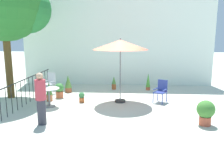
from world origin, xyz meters
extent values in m
plane|color=beige|center=(0.00, 0.00, 0.00)|extent=(60.00, 60.00, 0.00)
cube|color=white|center=(0.00, 3.86, 2.49)|extent=(10.17, 0.30, 4.99)
cube|color=black|center=(-3.34, 0.00, 1.00)|extent=(0.03, 4.88, 0.03)
cylinder|color=black|center=(-3.34, -2.25, 0.50)|extent=(0.02, 0.02, 1.00)
cylinder|color=black|center=(-3.34, -1.88, 0.50)|extent=(0.02, 0.02, 1.00)
cylinder|color=black|center=(-3.34, -1.50, 0.50)|extent=(0.02, 0.02, 1.00)
cylinder|color=black|center=(-3.34, -1.13, 0.50)|extent=(0.02, 0.02, 1.00)
cylinder|color=black|center=(-3.34, -0.75, 0.50)|extent=(0.02, 0.02, 1.00)
cylinder|color=black|center=(-3.34, -0.38, 0.50)|extent=(0.02, 0.02, 1.00)
cylinder|color=black|center=(-3.34, 0.00, 0.50)|extent=(0.02, 0.02, 1.00)
cylinder|color=black|center=(-3.34, 0.38, 0.50)|extent=(0.02, 0.02, 1.00)
cylinder|color=black|center=(-3.34, 0.75, 0.50)|extent=(0.02, 0.02, 1.00)
cylinder|color=black|center=(-3.34, 1.13, 0.50)|extent=(0.02, 0.02, 1.00)
cylinder|color=black|center=(-3.34, 1.50, 0.50)|extent=(0.02, 0.02, 1.00)
cylinder|color=black|center=(-3.34, 1.88, 0.50)|extent=(0.02, 0.02, 1.00)
cylinder|color=black|center=(-3.34, 2.25, 0.50)|extent=(0.02, 0.02, 1.00)
cylinder|color=brown|center=(-4.44, 0.63, 1.45)|extent=(0.30, 0.30, 2.90)
sphere|color=#266E29|center=(-4.44, 0.63, 4.06)|extent=(3.32, 3.32, 3.32)
sphere|color=#257636|center=(-3.61, 0.96, 3.73)|extent=(1.99, 1.99, 1.99)
cylinder|color=#2D2D2D|center=(0.32, 0.23, 0.04)|extent=(0.44, 0.44, 0.08)
cylinder|color=slate|center=(0.32, 0.23, 1.25)|extent=(0.04, 0.04, 2.50)
cone|color=#E05036|center=(0.32, 0.23, 2.31)|extent=(2.16, 2.16, 0.38)
sphere|color=slate|center=(0.32, 0.23, 2.53)|extent=(0.06, 0.06, 0.06)
cylinder|color=white|center=(-2.33, -0.61, 0.70)|extent=(0.78, 0.78, 0.02)
cylinder|color=slate|center=(-2.33, -0.61, 0.35)|extent=(0.06, 0.06, 0.69)
cylinder|color=slate|center=(-2.33, -0.61, 0.01)|extent=(0.43, 0.43, 0.03)
cube|color=#334597|center=(1.93, 0.27, 0.42)|extent=(0.62, 0.64, 0.04)
cube|color=#334597|center=(2.04, 0.47, 0.67)|extent=(0.37, 0.24, 0.45)
cube|color=#334597|center=(1.76, 0.36, 0.54)|extent=(0.26, 0.41, 0.03)
cube|color=#334597|center=(2.09, 0.17, 0.54)|extent=(0.26, 0.41, 0.03)
cylinder|color=#334597|center=(1.64, 0.16, 0.20)|extent=(0.04, 0.04, 0.40)
cylinder|color=#334597|center=(1.98, -0.03, 0.20)|extent=(0.04, 0.04, 0.40)
cylinder|color=#334597|center=(1.87, 0.56, 0.20)|extent=(0.04, 0.04, 0.40)
cylinder|color=#334597|center=(2.21, 0.37, 0.20)|extent=(0.04, 0.04, 0.40)
cube|color=silver|center=(-3.00, 1.37, 0.47)|extent=(0.58, 0.61, 0.04)
cube|color=silver|center=(-2.92, 1.57, 0.73)|extent=(0.40, 0.19, 0.48)
cube|color=silver|center=(-3.18, 1.44, 0.59)|extent=(0.19, 0.42, 0.03)
cube|color=silver|center=(-2.81, 1.30, 0.59)|extent=(0.19, 0.42, 0.03)
cylinder|color=silver|center=(-3.26, 1.23, 0.23)|extent=(0.04, 0.04, 0.45)
cylinder|color=silver|center=(-2.89, 1.09, 0.23)|extent=(0.04, 0.04, 0.45)
cylinder|color=silver|center=(-3.10, 1.65, 0.23)|extent=(0.04, 0.04, 0.45)
cylinder|color=silver|center=(-2.73, 1.50, 0.23)|extent=(0.04, 0.04, 0.45)
cylinder|color=#B25133|center=(1.63, 2.51, 0.08)|extent=(0.20, 0.20, 0.16)
cylinder|color=#382819|center=(1.63, 2.51, 0.15)|extent=(0.18, 0.18, 0.02)
cone|color=green|center=(1.63, 2.51, 0.50)|extent=(0.21, 0.21, 0.68)
cylinder|color=#BA5E2F|center=(-1.22, 0.09, 0.10)|extent=(0.21, 0.21, 0.19)
cylinder|color=#382819|center=(-1.22, 0.09, 0.18)|extent=(0.18, 0.18, 0.02)
sphere|color=#397841|center=(-1.22, 0.09, 0.29)|extent=(0.24, 0.24, 0.24)
cylinder|color=#BF613C|center=(-2.32, 0.74, 0.14)|extent=(0.31, 0.31, 0.28)
cylinder|color=#382819|center=(-2.32, 0.74, 0.27)|extent=(0.27, 0.27, 0.02)
sphere|color=#3A7D39|center=(-2.32, 0.74, 0.44)|extent=(0.39, 0.39, 0.39)
sphere|color=gold|center=(-2.21, 0.73, 0.44)|extent=(0.10, 0.10, 0.10)
sphere|color=gold|center=(-2.46, 0.79, 0.49)|extent=(0.08, 0.08, 0.08)
cylinder|color=#AE6541|center=(-2.59, 0.19, 0.13)|extent=(0.24, 0.24, 0.27)
cylinder|color=#382819|center=(-2.59, 0.19, 0.26)|extent=(0.21, 0.21, 0.02)
cone|color=#3F7C30|center=(-2.59, 0.19, 0.54)|extent=(0.24, 0.24, 0.54)
cylinder|color=#BE563C|center=(2.96, -2.16, 0.13)|extent=(0.35, 0.35, 0.27)
cylinder|color=#382819|center=(2.96, -2.16, 0.26)|extent=(0.30, 0.30, 0.02)
sphere|color=#407E31|center=(2.96, -2.16, 0.50)|extent=(0.54, 0.54, 0.54)
sphere|color=#D93760|center=(2.96, -1.93, 0.62)|extent=(0.14, 0.14, 0.14)
sphere|color=#D93760|center=(2.80, -2.06, 0.60)|extent=(0.12, 0.12, 0.12)
cylinder|color=#A4572C|center=(-0.07, 2.55, 0.14)|extent=(0.22, 0.22, 0.27)
cylinder|color=#382819|center=(-0.07, 2.55, 0.26)|extent=(0.19, 0.19, 0.02)
cone|color=#518B3F|center=(-0.07, 2.55, 0.47)|extent=(0.21, 0.21, 0.40)
cylinder|color=brown|center=(-2.19, 1.77, 0.11)|extent=(0.31, 0.31, 0.23)
cylinder|color=#382819|center=(-2.19, 1.77, 0.22)|extent=(0.27, 0.27, 0.02)
cone|color=#558A3B|center=(-2.19, 1.77, 0.53)|extent=(0.33, 0.33, 0.60)
cylinder|color=#33333D|center=(-1.96, -2.42, 0.39)|extent=(0.26, 0.26, 0.77)
cylinder|color=#BB3743|center=(-1.96, -2.42, 1.08)|extent=(0.41, 0.41, 0.61)
sphere|color=tan|center=(-1.96, -2.42, 1.49)|extent=(0.21, 0.21, 0.21)
camera|label=1|loc=(0.63, -9.19, 2.66)|focal=38.49mm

